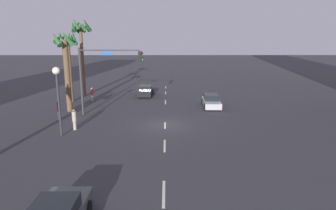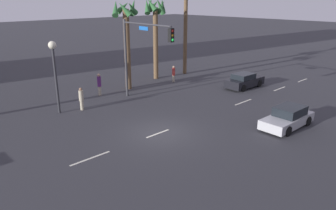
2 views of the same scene
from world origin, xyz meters
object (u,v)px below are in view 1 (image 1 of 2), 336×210
object	(u,v)px
streetlamp	(58,87)
pedestrian_2	(59,109)
pedestrian_0	(74,119)
palm_tree_3	(66,58)
palm_tree_1	(68,50)
car_0	(211,101)
traffic_signal	(102,69)
palm_tree_2	(81,37)
car_1	(146,91)
pedestrian_1	(92,94)

from	to	relation	value
streetlamp	pedestrian_2	world-z (taller)	streetlamp
pedestrian_0	pedestrian_2	bearing A→B (deg)	37.84
palm_tree_3	pedestrian_0	bearing A→B (deg)	-158.38
palm_tree_1	car_0	bearing A→B (deg)	-99.45
palm_tree_3	palm_tree_1	bearing A→B (deg)	15.55
traffic_signal	palm_tree_1	size ratio (longest dim) A/B	0.79
palm_tree_2	streetlamp	bearing A→B (deg)	-170.44
car_1	palm_tree_2	bearing A→B (deg)	88.31
car_1	pedestrian_0	size ratio (longest dim) A/B	2.38
pedestrian_0	palm_tree_2	xyz separation A→B (m)	(14.68, 3.28, 6.57)
traffic_signal	palm_tree_2	distance (m)	11.45
car_1	streetlamp	bearing A→B (deg)	161.67
palm_tree_2	car_1	bearing A→B (deg)	-91.69
car_0	palm_tree_1	bearing A→B (deg)	80.55
traffic_signal	pedestrian_0	world-z (taller)	traffic_signal
traffic_signal	car_1	bearing A→B (deg)	-19.16
traffic_signal	pedestrian_2	distance (m)	5.31
traffic_signal	palm_tree_3	world-z (taller)	palm_tree_3
car_0	pedestrian_2	bearing A→B (deg)	108.88
palm_tree_1	palm_tree_3	xyz separation A→B (m)	(-4.56, -1.27, -0.58)
pedestrian_1	palm_tree_3	world-z (taller)	palm_tree_3
traffic_signal	pedestrian_0	size ratio (longest dim) A/B	3.72
palm_tree_2	palm_tree_3	distance (m)	8.73
car_1	traffic_signal	xyz separation A→B (m)	(-9.78, 3.40, 3.80)
pedestrian_0	palm_tree_1	bearing A→B (deg)	19.11
pedestrian_1	palm_tree_1	xyz separation A→B (m)	(-0.27, 2.38, 5.16)
pedestrian_1	palm_tree_1	world-z (taller)	palm_tree_1
car_1	streetlamp	distance (m)	17.15
car_0	pedestrian_0	distance (m)	14.79
palm_tree_2	pedestrian_1	bearing A→B (deg)	-152.02
pedestrian_2	palm_tree_3	world-z (taller)	palm_tree_3
streetlamp	palm_tree_3	bearing A→B (deg)	13.90
streetlamp	pedestrian_1	distance (m)	12.98
car_0	palm_tree_3	xyz separation A→B (m)	(-1.88, 14.83, 4.83)
pedestrian_0	palm_tree_2	bearing A→B (deg)	12.58
car_0	car_1	xyz separation A→B (m)	(6.33, 7.60, 0.02)
car_1	pedestrian_1	size ratio (longest dim) A/B	2.53
palm_tree_1	traffic_signal	bearing A→B (deg)	-140.22
streetlamp	traffic_signal	bearing A→B (deg)	-17.02
pedestrian_1	car_1	bearing A→B (deg)	-61.11
pedestrian_2	palm_tree_3	xyz separation A→B (m)	(3.16, 0.08, 4.42)
traffic_signal	pedestrian_2	world-z (taller)	traffic_signal
car_1	palm_tree_1	xyz separation A→B (m)	(-3.65, 8.50, 5.40)
car_1	pedestrian_2	xyz separation A→B (m)	(-11.37, 7.15, 0.39)
car_1	palm_tree_1	size ratio (longest dim) A/B	0.51
streetlamp	pedestrian_0	distance (m)	3.30
pedestrian_0	palm_tree_2	size ratio (longest dim) A/B	0.18
streetlamp	pedestrian_1	world-z (taller)	streetlamp
pedestrian_0	pedestrian_2	world-z (taller)	pedestrian_2
streetlamp	palm_tree_2	xyz separation A→B (m)	(16.24, 2.73, 3.72)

